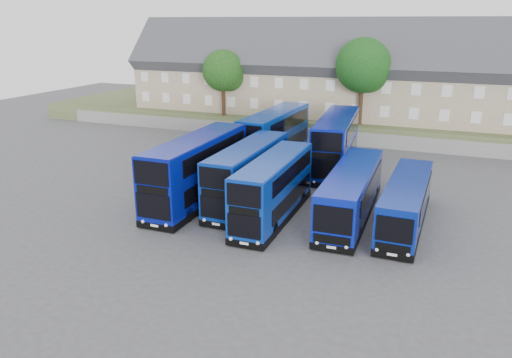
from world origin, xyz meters
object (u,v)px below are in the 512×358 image
at_px(tree_west, 225,72).
at_px(coach_east_a, 351,194).
at_px(dd_front_left, 197,171).
at_px(tree_mid, 364,68).
at_px(dd_front_mid, 248,176).

bearing_deg(tree_west, coach_east_a, -47.78).
distance_m(dd_front_left, tree_mid, 25.00).
distance_m(coach_east_a, tree_mid, 23.11).
distance_m(dd_front_mid, coach_east_a, 7.50).
distance_m(dd_front_mid, tree_west, 25.14).
xyz_separation_m(dd_front_left, tree_mid, (7.59, 23.12, 5.72)).
bearing_deg(dd_front_mid, coach_east_a, 0.76).
distance_m(dd_front_mid, tree_mid, 23.20).
relative_size(dd_front_left, tree_mid, 1.31).
bearing_deg(tree_mid, tree_west, -178.21).
bearing_deg(tree_mid, dd_front_mid, -100.38).
relative_size(dd_front_mid, tree_mid, 1.17).
xyz_separation_m(coach_east_a, tree_mid, (-3.45, 21.93, 6.43)).
distance_m(dd_front_left, coach_east_a, 11.13).
bearing_deg(coach_east_a, tree_west, 130.56).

